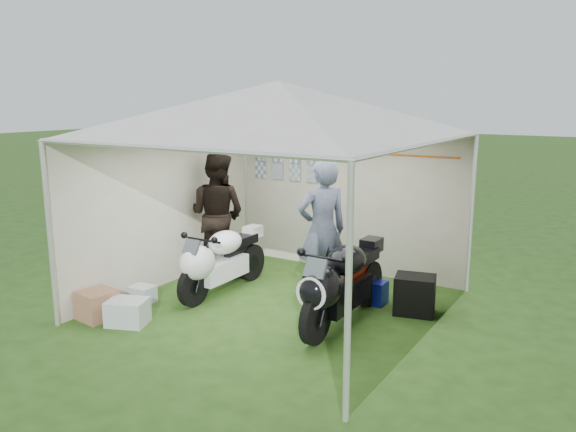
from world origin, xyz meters
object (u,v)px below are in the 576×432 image
at_px(crate_0, 128,312).
at_px(crate_2, 142,294).
at_px(person_dark_jacket, 217,214).
at_px(canopy_tent, 279,115).
at_px(motorcycle_black, 340,282).
at_px(crate_3, 102,307).
at_px(crate_1, 97,305).
at_px(motorcycle_white, 219,259).
at_px(paddock_stand, 371,291).
at_px(equipment_box, 415,295).
at_px(person_blue_jacket, 322,231).

distance_m(crate_0, crate_2, 0.77).
distance_m(person_dark_jacket, crate_2, 1.81).
relative_size(canopy_tent, motorcycle_black, 2.72).
xyz_separation_m(canopy_tent, crate_2, (-1.70, -0.89, -2.46)).
height_order(crate_0, crate_3, crate_0).
bearing_deg(crate_1, person_dark_jacket, 87.05).
distance_m(motorcycle_white, crate_2, 1.16).
height_order(paddock_stand, equipment_box, equipment_box).
bearing_deg(crate_3, canopy_tent, 41.51).
bearing_deg(person_blue_jacket, crate_2, -17.72).
bearing_deg(crate_0, canopy_tent, 50.38).
distance_m(canopy_tent, person_dark_jacket, 2.38).
relative_size(motorcycle_black, person_blue_jacket, 1.04).
relative_size(canopy_tent, motorcycle_white, 2.97).
relative_size(person_blue_jacket, equipment_box, 3.89).
relative_size(crate_0, crate_3, 1.25).
bearing_deg(person_dark_jacket, crate_1, 79.28).
relative_size(motorcycle_white, crate_1, 4.59).
xyz_separation_m(motorcycle_white, paddock_stand, (2.00, 0.83, -0.36)).
height_order(paddock_stand, crate_1, crate_1).
relative_size(crate_1, crate_3, 1.09).
bearing_deg(crate_3, motorcycle_black, 26.55).
bearing_deg(paddock_stand, crate_3, -139.81).
relative_size(canopy_tent, person_dark_jacket, 2.88).
xyz_separation_m(crate_1, crate_2, (0.05, 0.73, -0.07)).
height_order(motorcycle_black, crate_2, motorcycle_black).
bearing_deg(crate_3, crate_0, 0.95).
height_order(motorcycle_black, paddock_stand, motorcycle_black).
bearing_deg(crate_2, crate_3, -94.71).
height_order(crate_0, crate_2, crate_0).
relative_size(paddock_stand, crate_2, 1.36).
distance_m(crate_2, crate_3, 0.66).
bearing_deg(crate_1, equipment_box, 34.55).
xyz_separation_m(equipment_box, crate_2, (-3.34, -1.61, -0.14)).
height_order(canopy_tent, motorcycle_white, canopy_tent).
height_order(motorcycle_black, crate_1, motorcycle_black).
height_order(paddock_stand, person_dark_jacket, person_dark_jacket).
xyz_separation_m(canopy_tent, crate_0, (-1.28, -1.54, -2.42)).
relative_size(motorcycle_black, crate_3, 5.45).
bearing_deg(crate_3, motorcycle_white, 63.34).
height_order(person_blue_jacket, crate_3, person_blue_jacket).
bearing_deg(canopy_tent, equipment_box, 23.59).
height_order(paddock_stand, person_blue_jacket, person_blue_jacket).
xyz_separation_m(canopy_tent, motorcycle_black, (1.00, -0.17, -2.00)).
height_order(crate_1, crate_2, crate_1).
height_order(person_dark_jacket, crate_2, person_dark_jacket).
distance_m(equipment_box, crate_0, 3.69).
bearing_deg(motorcycle_black, paddock_stand, 90.00).
bearing_deg(crate_3, equipment_box, 33.73).
relative_size(paddock_stand, person_dark_jacket, 0.22).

